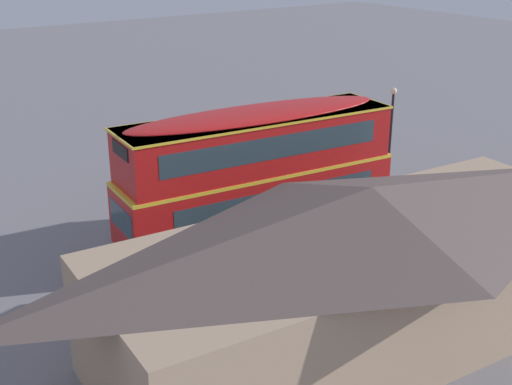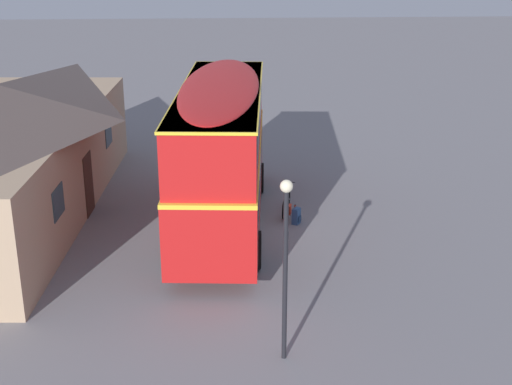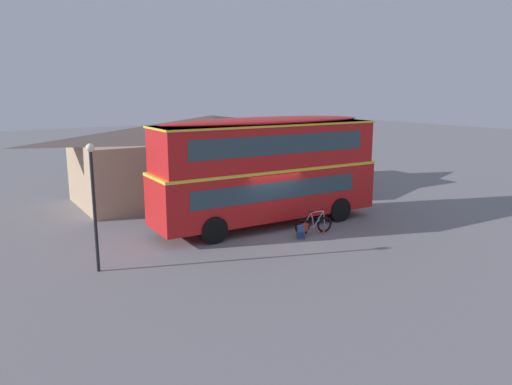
{
  "view_description": "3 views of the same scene",
  "coord_description": "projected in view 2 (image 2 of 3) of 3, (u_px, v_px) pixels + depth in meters",
  "views": [
    {
      "loc": [
        13.55,
        19.56,
        10.68
      ],
      "look_at": [
        0.08,
        0.01,
        1.41
      ],
      "focal_mm": 47.93,
      "sensor_mm": 36.0,
      "label": 1
    },
    {
      "loc": [
        -21.47,
        0.75,
        9.15
      ],
      "look_at": [
        -0.56,
        -0.43,
        1.47
      ],
      "focal_mm": 50.21,
      "sensor_mm": 36.0,
      "label": 2
    },
    {
      "loc": [
        -12.27,
        -16.51,
        6.04
      ],
      "look_at": [
        -0.45,
        0.17,
        1.68
      ],
      "focal_mm": 34.77,
      "sensor_mm": 36.0,
      "label": 3
    }
  ],
  "objects": [
    {
      "name": "double_decker_bus",
      "position": [
        221.0,
        148.0,
        22.8
      ],
      "size": [
        10.47,
        3.31,
        4.79
      ],
      "color": "black",
      "rests_on": "ground"
    },
    {
      "name": "street_lamp",
      "position": [
        286.0,
        251.0,
        15.38
      ],
      "size": [
        0.28,
        0.28,
        4.29
      ],
      "color": "black",
      "rests_on": "ground"
    },
    {
      "name": "water_bottle_red_squeeze",
      "position": [
        295.0,
        208.0,
        24.82
      ],
      "size": [
        0.07,
        0.07,
        0.23
      ],
      "color": "#D84C33",
      "rests_on": "ground"
    },
    {
      "name": "ground_plane",
      "position": [
        242.0,
        229.0,
        23.31
      ],
      "size": [
        120.0,
        120.0,
        0.0
      ],
      "primitive_type": "plane",
      "color": "slate"
    },
    {
      "name": "pub_building",
      "position": [
        4.0,
        149.0,
        23.88
      ],
      "size": [
        15.43,
        6.73,
        4.48
      ],
      "color": "tan",
      "rests_on": "ground"
    },
    {
      "name": "backpack_on_ground",
      "position": [
        296.0,
        215.0,
        23.65
      ],
      "size": [
        0.36,
        0.34,
        0.59
      ],
      "color": "#2D4C7A",
      "rests_on": "ground"
    },
    {
      "name": "touring_bicycle",
      "position": [
        287.0,
        204.0,
        24.41
      ],
      "size": [
        1.7,
        0.56,
        1.0
      ],
      "color": "black",
      "rests_on": "ground"
    }
  ]
}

